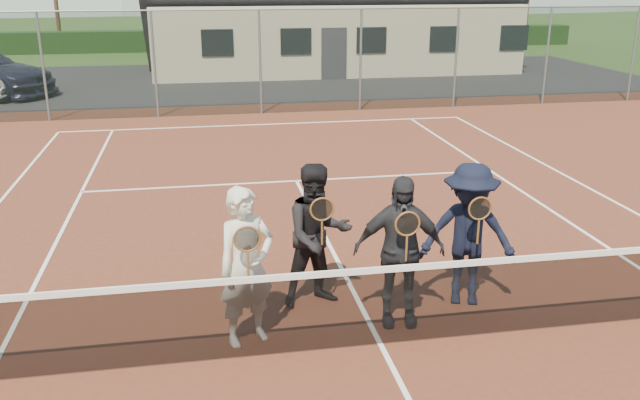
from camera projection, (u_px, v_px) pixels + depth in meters
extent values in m
plane|color=#284719|center=(245.00, 82.00, 26.21)|extent=(220.00, 220.00, 0.00)
cube|color=#562819|center=(380.00, 345.00, 7.53)|extent=(30.00, 30.00, 0.02)
cube|color=black|center=(139.00, 84.00, 25.53)|extent=(40.00, 12.00, 0.01)
cube|color=black|center=(228.00, 40.00, 37.24)|extent=(40.00, 1.20, 1.10)
cube|color=white|center=(267.00, 124.00, 18.62)|extent=(10.97, 0.06, 0.01)
cube|color=white|center=(296.00, 181.00, 13.50)|extent=(8.23, 0.06, 0.01)
cube|color=white|center=(380.00, 344.00, 7.53)|extent=(0.06, 12.80, 0.01)
cube|color=black|center=(381.00, 307.00, 7.39)|extent=(11.60, 0.02, 0.88)
cube|color=white|center=(383.00, 270.00, 7.24)|extent=(11.60, 0.03, 0.07)
cylinder|color=slate|center=(43.00, 68.00, 18.65)|extent=(0.07, 0.07, 3.00)
cylinder|color=slate|center=(155.00, 65.00, 19.16)|extent=(0.07, 0.07, 3.00)
cylinder|color=slate|center=(260.00, 63.00, 19.67)|extent=(0.07, 0.07, 3.00)
cylinder|color=slate|center=(361.00, 61.00, 20.18)|extent=(0.07, 0.07, 3.00)
cylinder|color=slate|center=(456.00, 59.00, 20.68)|extent=(0.07, 0.07, 3.00)
cylinder|color=slate|center=(547.00, 57.00, 21.19)|extent=(0.07, 0.07, 3.00)
cylinder|color=slate|center=(633.00, 55.00, 21.70)|extent=(0.07, 0.07, 3.00)
cube|color=black|center=(260.00, 63.00, 19.67)|extent=(30.00, 0.03, 3.00)
cylinder|color=slate|center=(259.00, 9.00, 19.19)|extent=(30.00, 0.04, 0.04)
cube|color=beige|center=(327.00, 35.00, 30.18)|extent=(15.00, 8.00, 2.80)
cube|color=#2D2D33|center=(334.00, 54.00, 26.47)|extent=(1.00, 0.06, 2.00)
cube|color=black|center=(217.00, 43.00, 25.55)|extent=(1.20, 0.06, 1.00)
cube|color=black|center=(296.00, 41.00, 26.05)|extent=(1.20, 0.06, 1.00)
cube|color=black|center=(371.00, 40.00, 26.56)|extent=(1.20, 0.06, 1.00)
cube|color=black|center=(444.00, 39.00, 27.07)|extent=(1.20, 0.06, 1.00)
cube|color=black|center=(514.00, 38.00, 27.58)|extent=(1.20, 0.06, 1.00)
cylinder|color=#3B2315|center=(57.00, 14.00, 36.21)|extent=(0.22, 0.22, 3.85)
cylinder|color=#3D2816|center=(262.00, 13.00, 38.08)|extent=(0.22, 0.22, 3.85)
cylinder|color=#3D2916|center=(432.00, 11.00, 39.77)|extent=(0.22, 0.22, 3.85)
cylinder|color=#392315|center=(527.00, 10.00, 40.79)|extent=(0.22, 0.22, 3.85)
imported|color=silver|center=(246.00, 267.00, 7.34)|extent=(0.77, 0.65, 1.80)
torus|color=brown|center=(247.00, 239.00, 6.95)|extent=(0.29, 0.02, 0.29)
cylinder|color=black|center=(247.00, 239.00, 6.95)|extent=(0.25, 0.00, 0.25)
cylinder|color=brown|center=(248.00, 264.00, 7.04)|extent=(0.03, 0.03, 0.32)
imported|color=black|center=(318.00, 236.00, 8.22)|extent=(0.99, 0.84, 1.80)
torus|color=brown|center=(322.00, 209.00, 7.83)|extent=(0.29, 0.02, 0.29)
cylinder|color=black|center=(322.00, 209.00, 7.83)|extent=(0.25, 0.00, 0.25)
cylinder|color=brown|center=(322.00, 232.00, 7.92)|extent=(0.03, 0.03, 0.32)
imported|color=#24252A|center=(399.00, 251.00, 7.76)|extent=(1.11, 0.58, 1.80)
torus|color=brown|center=(408.00, 224.00, 7.37)|extent=(0.29, 0.02, 0.29)
cylinder|color=black|center=(408.00, 224.00, 7.37)|extent=(0.25, 0.00, 0.25)
cylinder|color=brown|center=(407.00, 248.00, 7.46)|extent=(0.03, 0.03, 0.32)
imported|color=black|center=(468.00, 235.00, 8.25)|extent=(1.31, 1.00, 1.80)
torus|color=brown|center=(480.00, 208.00, 7.86)|extent=(0.29, 0.02, 0.29)
cylinder|color=black|center=(480.00, 208.00, 7.86)|extent=(0.25, 0.00, 0.25)
cylinder|color=brown|center=(478.00, 231.00, 7.95)|extent=(0.03, 0.03, 0.32)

